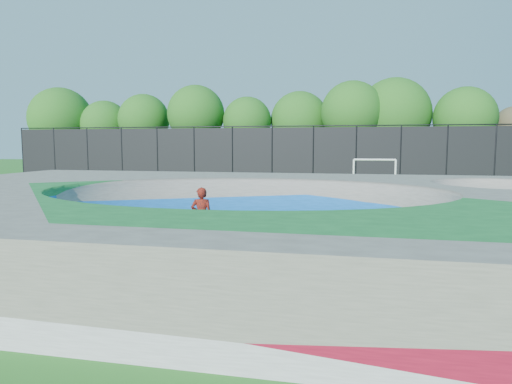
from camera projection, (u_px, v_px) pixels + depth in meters
ground at (244, 243)px, 12.47m from camera, size 120.00×120.00×0.00m
skate_deck at (244, 216)px, 12.39m from camera, size 22.00×14.00×1.50m
skater at (202, 216)px, 12.15m from camera, size 0.64×0.50×1.57m
skateboard at (202, 244)px, 12.23m from camera, size 0.81×0.46×0.05m
soccer_goal at (374, 167)px, 28.99m from camera, size 2.70×0.12×1.78m
fence at (313, 153)px, 32.66m from camera, size 48.09×0.09×4.04m
treeline at (317, 116)px, 37.04m from camera, size 53.48×6.63×8.26m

